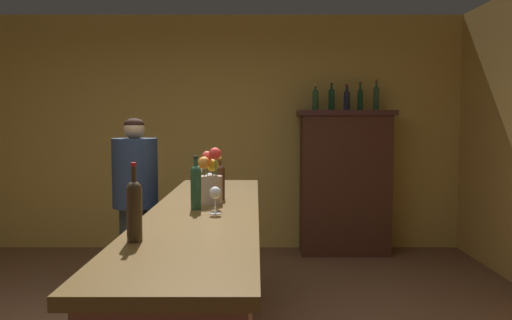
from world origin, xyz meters
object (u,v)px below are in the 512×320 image
Objects in this scene: display_cabinet at (347,179)px; display_bottle_right at (378,97)px; flower_arrangement at (213,180)px; patron_tall at (137,201)px; display_bottle_center at (349,99)px; wine_bottle_riesling at (198,185)px; display_bottle_midleft at (333,98)px; wine_glass_front at (217,194)px; wine_bottle_syrah at (136,208)px; cheese_plate at (209,187)px; wine_glass_rear at (200,172)px; wine_glass_mid at (211,178)px; wine_bottle_chardonnay at (222,180)px; display_bottle_left at (317,99)px; display_bottle_midright at (362,98)px; bar_counter at (207,292)px.

display_cabinet is 4.76× the size of display_bottle_right.
flower_arrangement is 0.23× the size of patron_tall.
wine_bottle_riesling is at bearing -115.65° from display_bottle_center.
display_bottle_midleft is (1.20, 2.86, 0.63)m from wine_bottle_riesling.
wine_glass_front is (-1.24, -2.99, 0.26)m from display_cabinet.
wine_bottle_riesling is 0.92× the size of display_bottle_right.
wine_bottle_syrah is 0.22× the size of patron_tall.
cheese_plate is (-1.39, -1.85, 0.15)m from display_cabinet.
display_bottle_right reaches higher than wine_glass_rear.
display_bottle_right reaches higher than display_bottle_center.
cheese_plate is (0.09, -0.19, -0.10)m from wine_glass_rear.
display_bottle_center is at bearing 56.98° from wine_glass_mid.
wine_bottle_syrah is 1.21× the size of wine_bottle_chardonnay.
display_bottle_center is at bearing 67.17° from wine_bottle_syrah.
display_bottle_right is (1.63, 2.64, 0.63)m from flower_arrangement.
display_bottle_center reaches higher than display_bottle_left.
display_bottle_left is 0.19× the size of patron_tall.
display_bottle_center is 2.69m from patron_tall.
wine_bottle_chardonnay is at bearing -119.88° from display_bottle_midright.
display_cabinet is 2.32m from cheese_plate.
wine_bottle_chardonnay is 0.93× the size of display_bottle_midleft.
patron_tall is (-0.67, 1.37, -0.31)m from wine_bottle_riesling.
wine_glass_front is (0.01, -0.55, -0.02)m from wine_bottle_chardonnay.
display_bottle_midright reaches higher than wine_glass_front.
bar_counter is 1.59m from patron_tall.
patron_tall is (-0.56, 0.17, -0.27)m from wine_glass_rear.
wine_bottle_syrah is 1.06m from flower_arrangement.
display_cabinet is 5.15× the size of wine_bottle_riesling.
display_bottle_midright is (0.32, -0.00, -0.00)m from display_bottle_midleft.
wine_glass_front is (0.12, -0.14, -0.04)m from wine_bottle_riesling.
wine_glass_front is at bearing -112.62° from display_bottle_center.
wine_bottle_riesling is 1.21m from wine_glass_rear.
display_cabinet reaches higher than wine_glass_mid.
display_bottle_center is at bearing 0.00° from display_cabinet.
wine_glass_mid is 0.45m from wine_glass_rear.
wine_bottle_riesling is at bearing -84.48° from wine_glass_rear.
wine_glass_rear is 0.43× the size of flower_arrangement.
display_bottle_left is at bearing 70.19° from flower_arrangement.
display_bottle_center is (0.01, 0.00, 0.91)m from display_cabinet.
display_bottle_midright reaches higher than wine_bottle_syrah.
display_cabinet reaches higher than wine_bottle_chardonnay.
bar_counter is 8.54× the size of flower_arrangement.
display_bottle_center is (0.17, 0.00, -0.01)m from display_bottle_midleft.
wine_glass_mid is (-0.11, 0.90, -0.01)m from wine_glass_front.
wine_glass_mid is (-1.35, -2.09, 0.25)m from display_cabinet.
display_bottle_center is at bearing 64.35° from wine_bottle_riesling.
wine_glass_mid is 0.09× the size of patron_tall.
patron_tall is at bearing -143.85° from display_cabinet.
wine_bottle_chardonnay is at bearing -73.83° from wine_glass_rear.
wine_bottle_riesling is at bearing -118.05° from display_bottle_midright.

